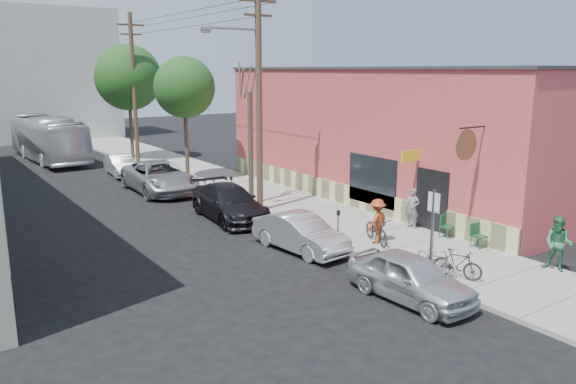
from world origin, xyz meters
TOP-DOWN VIEW (x-y plane):
  - ground at (0.00, 0.00)m, footprint 120.00×120.00m
  - sidewalk at (4.25, 11.00)m, footprint 4.50×58.00m
  - cafe_building at (8.99, 4.99)m, footprint 6.60×20.20m
  - end_cap_building at (-2.00, 42.00)m, footprint 18.00×8.00m
  - sign_post at (2.35, -4.66)m, footprint 0.07×0.45m
  - parking_meter_near at (2.25, -0.27)m, footprint 0.14×0.14m
  - parking_meter_far at (2.25, 7.95)m, footprint 0.14×0.14m
  - utility_pole_near at (2.39, 5.59)m, footprint 3.57×0.28m
  - utility_pole_far at (2.45, 21.70)m, footprint 1.80×0.28m
  - tree_bare at (2.80, 6.98)m, footprint 0.24×0.24m
  - tree_leafy_mid at (2.80, 14.29)m, footprint 3.48×3.48m
  - tree_leafy_far at (2.80, 23.78)m, footprint 4.64×4.64m
  - patio_chair_a at (6.14, -2.11)m, footprint 0.62×0.62m
  - patio_chair_b at (6.09, -3.61)m, footprint 0.55×0.55m
  - patron_grey at (6.00, -0.42)m, footprint 0.57×0.70m
  - patron_green at (6.17, -6.52)m, footprint 0.87×1.01m
  - cyclist at (3.46, -1.07)m, footprint 1.20×0.87m
  - cyclist_bike at (3.46, -1.07)m, footprint 1.25×2.00m
  - parked_bike_a at (2.98, -5.18)m, footprint 1.01×1.58m
  - parked_bike_b at (2.65, -4.64)m, footprint 0.95×1.99m
  - car_0 at (0.80, -5.29)m, footprint 1.80×4.08m
  - car_1 at (0.80, 0.12)m, footprint 1.82×4.19m
  - car_2 at (0.80, 5.51)m, footprint 2.54×5.31m
  - car_3 at (0.38, 12.57)m, footprint 2.92×6.03m
  - car_4 at (0.23, 18.53)m, footprint 1.67×3.99m
  - bus at (-2.15, 27.36)m, footprint 3.21×11.55m

SIDE VIEW (x-z plane):
  - ground at x=0.00m, z-range 0.00..0.00m
  - sidewalk at x=4.25m, z-range 0.00..0.15m
  - patio_chair_a at x=6.14m, z-range 0.15..1.03m
  - patio_chair_b at x=6.09m, z-range 0.15..1.03m
  - parked_bike_a at x=2.98m, z-range 0.15..1.07m
  - car_4 at x=0.23m, z-range 0.00..1.28m
  - cyclist_bike at x=3.46m, z-range 0.15..1.14m
  - parked_bike_b at x=2.65m, z-range 0.15..1.15m
  - car_1 at x=0.80m, z-range 0.00..1.34m
  - car_0 at x=0.80m, z-range 0.00..1.37m
  - car_2 at x=0.80m, z-range 0.00..1.49m
  - car_3 at x=0.38m, z-range 0.00..1.65m
  - patron_grey at x=6.00m, z-range 0.15..1.80m
  - parking_meter_near at x=2.25m, z-range 0.36..1.60m
  - parking_meter_far at x=2.25m, z-range 0.36..1.60m
  - cyclist at x=3.46m, z-range 0.15..1.82m
  - patron_green at x=6.17m, z-range 0.15..1.94m
  - bus at x=-2.15m, z-range 0.00..3.18m
  - sign_post at x=2.35m, z-range 0.43..3.23m
  - tree_bare at x=2.80m, z-range 0.15..5.48m
  - cafe_building at x=8.99m, z-range 0.00..6.61m
  - utility_pole_far at x=2.45m, z-range 0.34..10.34m
  - utility_pole_near at x=2.39m, z-range 0.41..10.41m
  - tree_leafy_mid at x=2.80m, z-range 1.93..9.00m
  - tree_leafy_far at x=2.80m, z-range 1.88..9.98m
  - end_cap_building at x=-2.00m, z-range 0.00..12.00m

